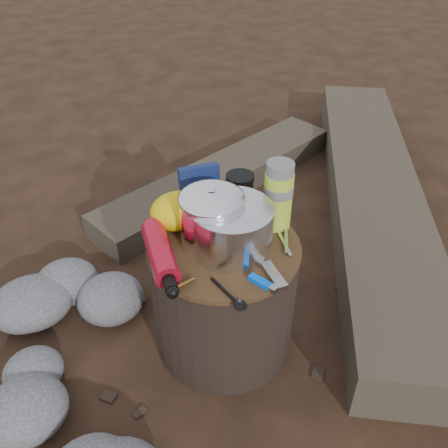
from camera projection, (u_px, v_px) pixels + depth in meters
name	position (u px, v px, depth m)	size (l,w,h in m)	color
ground	(224.00, 339.00, 1.62)	(60.00, 60.00, 0.00)	black
stump	(224.00, 296.00, 1.50)	(0.44, 0.44, 0.40)	black
rock_ring	(86.00, 361.00, 1.43)	(0.43, 0.93, 0.18)	#57575C
log_main	(373.00, 194.00, 2.16)	(0.36, 2.11, 0.18)	#3E3529
log_small	(221.00, 178.00, 2.33)	(0.25, 1.37, 0.11)	#3E3529
foil_windscreen	(232.00, 229.00, 1.33)	(0.23, 0.23, 0.14)	silver
camping_pot	(212.00, 217.00, 1.34)	(0.18, 0.18, 0.18)	white
fuel_bottle	(160.00, 253.00, 1.30)	(0.07, 0.28, 0.07)	#B31027
thermos	(278.00, 196.00, 1.39)	(0.08, 0.08, 0.21)	#B7D833
travel_mug	(240.00, 193.00, 1.48)	(0.08, 0.08, 0.12)	black
stuff_sack	(178.00, 211.00, 1.42)	(0.16, 0.13, 0.11)	yellow
food_pouch	(200.00, 190.00, 1.47)	(0.12, 0.03, 0.16)	#111C4F
lighter	(260.00, 281.00, 1.25)	(0.02, 0.08, 0.02)	#005BF4
multitool	(274.00, 276.00, 1.27)	(0.03, 0.11, 0.01)	#AAAAAF
pot_grabber	(284.00, 242.00, 1.38)	(0.03, 0.12, 0.01)	#AAAAAF
spork	(225.00, 291.00, 1.23)	(0.03, 0.13, 0.01)	black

